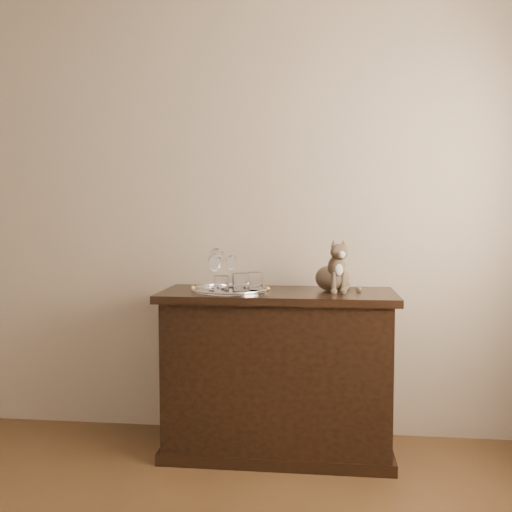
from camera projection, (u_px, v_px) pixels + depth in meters
The scene contains 10 objects.
wall_back at pixel (178, 196), 3.27m from camera, with size 4.00×0.10×2.70m, color #C0A790.
sideboard at pixel (277, 373), 2.96m from camera, with size 1.20×0.50×0.85m, color black, non-canonical shape.
tray at pixel (230, 291), 2.92m from camera, with size 0.40×0.40×0.01m, color silver.
wine_glass_a at pixel (217, 268), 2.98m from camera, with size 0.08×0.08×0.21m, color silver, non-canonical shape.
wine_glass_b at pixel (231, 271), 3.03m from camera, with size 0.06×0.06×0.17m, color silver, non-canonical shape.
wine_glass_c at pixel (215, 272), 2.89m from camera, with size 0.07×0.07×0.19m, color silver, non-canonical shape.
tumbler_a at pixel (241, 283), 2.84m from camera, with size 0.08×0.08×0.09m, color white.
tumbler_b at pixel (221, 284), 2.80m from camera, with size 0.08×0.08×0.09m, color white.
tumbler_c at pixel (255, 281), 2.91m from camera, with size 0.08×0.08×0.09m, color silver.
cat at pixel (332, 265), 2.93m from camera, with size 0.27×0.25×0.27m, color #47362A, non-canonical shape.
Camera 1 is at (0.82, -0.96, 1.24)m, focal length 40.00 mm.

